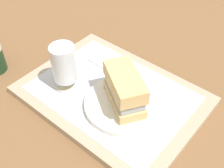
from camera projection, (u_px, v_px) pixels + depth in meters
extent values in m
plane|color=brown|center=(112.00, 98.00, 0.74)|extent=(3.00, 3.00, 0.00)
cube|color=tan|center=(112.00, 95.00, 0.73)|extent=(0.44, 0.32, 0.02)
cube|color=silver|center=(112.00, 92.00, 0.72)|extent=(0.38, 0.27, 0.00)
cylinder|color=silver|center=(124.00, 104.00, 0.68)|extent=(0.19, 0.19, 0.01)
cube|color=tan|center=(124.00, 98.00, 0.67)|extent=(0.14, 0.12, 0.02)
cube|color=#9EA3A8|center=(124.00, 92.00, 0.66)|extent=(0.13, 0.11, 0.02)
cube|color=silver|center=(125.00, 89.00, 0.65)|extent=(0.12, 0.10, 0.01)
sphere|color=#47932D|center=(118.00, 71.00, 0.68)|extent=(0.04, 0.04, 0.04)
cube|color=tan|center=(125.00, 81.00, 0.63)|extent=(0.14, 0.12, 0.04)
cylinder|color=silver|center=(67.00, 86.00, 0.73)|extent=(0.06, 0.06, 0.01)
cylinder|color=silver|center=(66.00, 81.00, 0.72)|extent=(0.01, 0.01, 0.02)
cylinder|color=silver|center=(64.00, 63.00, 0.68)|extent=(0.06, 0.06, 0.09)
cylinder|color=gold|center=(65.00, 68.00, 0.69)|extent=(0.06, 0.06, 0.06)
cylinder|color=white|center=(63.00, 57.00, 0.67)|extent=(0.05, 0.05, 0.01)
cube|color=white|center=(106.00, 59.00, 0.81)|extent=(0.09, 0.07, 0.01)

